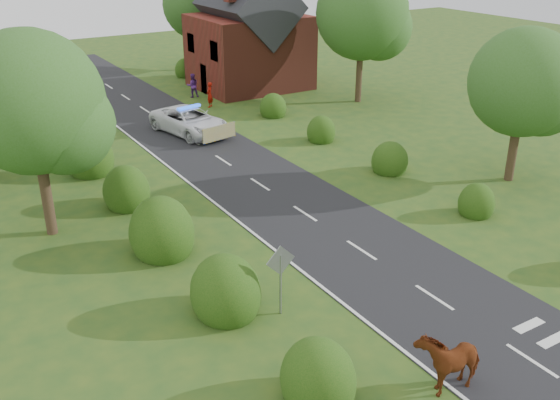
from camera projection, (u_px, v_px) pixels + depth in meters
ground at (434, 298)px, 21.47m from camera, size 120.00×120.00×0.00m
road at (232, 166)px, 33.13m from camera, size 6.00×70.00×0.02m
road_markings at (223, 185)px, 30.75m from camera, size 4.96×70.00×0.01m
hedgerow_left at (134, 201)px, 27.13m from camera, size 2.75×50.41×3.00m
hedgerow_right at (375, 155)px, 33.14m from camera, size 2.10×45.78×2.10m
tree_left_a at (40, 108)px, 23.84m from camera, size 5.74×5.60×8.38m
tree_right_a at (529, 87)px, 29.51m from camera, size 5.33×5.20×7.56m
tree_right_b at (367, 17)px, 42.92m from camera, size 6.56×6.40×9.40m
tree_right_c at (202, 7)px, 53.20m from camera, size 6.15×6.00×8.58m
road_sign at (281, 270)px, 19.95m from camera, size 1.06×0.08×2.53m
house at (249, 38)px, 47.83m from camera, size 8.00×7.40×9.17m
cow at (448, 362)px, 17.18m from camera, size 2.14×1.19×1.49m
police_van at (190, 121)px, 38.04m from camera, size 3.73×6.14×1.73m
pedestrian_red at (210, 95)px, 43.57m from camera, size 0.75×0.75×1.76m
pedestrian_purple at (193, 85)px, 46.08m from camera, size 0.98×0.84×1.76m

